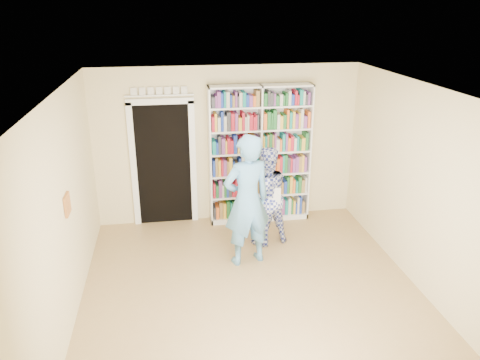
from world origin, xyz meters
name	(u,v)px	position (x,y,z in m)	size (l,w,h in m)	color
floor	(254,296)	(0.00, 0.00, 0.00)	(5.00, 5.00, 0.00)	#A5804F
ceiling	(256,93)	(0.00, 0.00, 2.70)	(5.00, 5.00, 0.00)	white
wall_back	(227,145)	(0.00, 2.50, 1.35)	(4.50, 4.50, 0.00)	beige
wall_left	(63,216)	(-2.25, 0.00, 1.35)	(5.00, 5.00, 0.00)	beige
wall_right	(425,192)	(2.25, 0.00, 1.35)	(5.00, 5.00, 0.00)	beige
bookshelf	(260,154)	(0.54, 2.34, 1.21)	(1.74, 0.33, 2.39)	white
doorway	(163,158)	(-1.10, 2.48, 1.18)	(1.10, 0.08, 2.43)	black
wall_art	(67,205)	(-2.23, 0.20, 1.40)	(0.03, 0.25, 0.25)	brown
man_blue	(247,201)	(0.07, 0.91, 0.99)	(0.72, 0.47, 1.97)	#5A97C8
man_plaid	(265,196)	(0.45, 1.46, 0.80)	(0.78, 0.61, 1.60)	navy
paper_sheet	(275,196)	(0.55, 1.24, 0.90)	(0.19, 0.01, 0.27)	white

